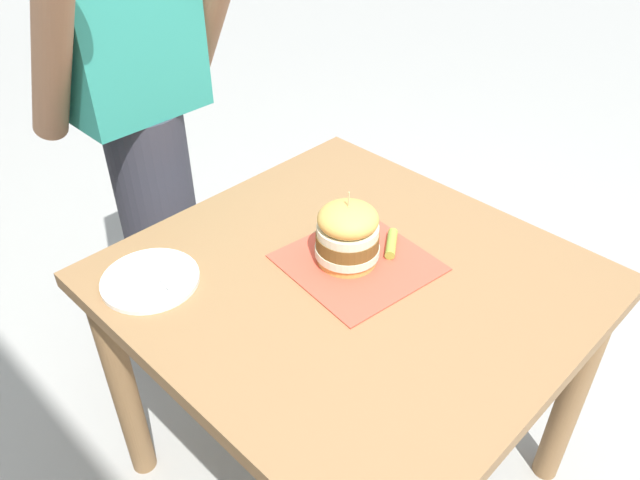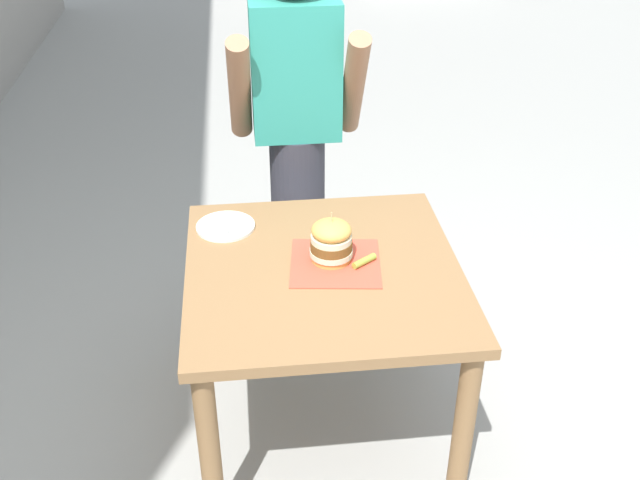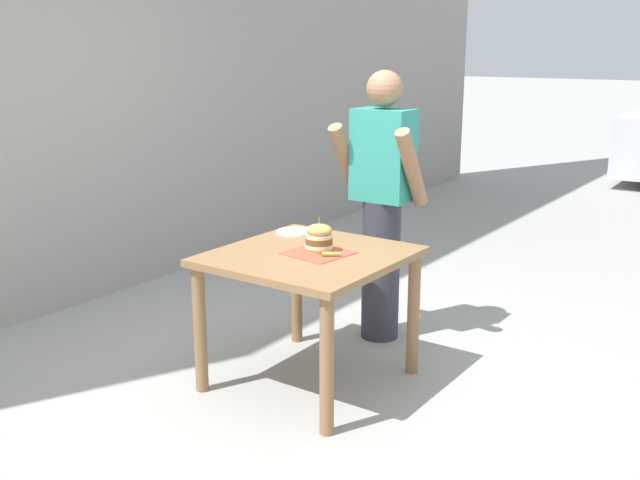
{
  "view_description": "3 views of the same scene",
  "coord_description": "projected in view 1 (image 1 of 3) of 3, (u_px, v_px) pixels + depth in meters",
  "views": [
    {
      "loc": [
        -0.83,
        -0.71,
        1.67
      ],
      "look_at": [
        0.0,
        0.1,
        0.8
      ],
      "focal_mm": 35.0,
      "sensor_mm": 36.0,
      "label": 1
    },
    {
      "loc": [
        -0.25,
        -2.13,
        2.18
      ],
      "look_at": [
        0.0,
        0.1,
        0.8
      ],
      "focal_mm": 42.0,
      "sensor_mm": 36.0,
      "label": 2
    },
    {
      "loc": [
        2.27,
        -3.14,
        1.83
      ],
      "look_at": [
        0.0,
        0.1,
        0.8
      ],
      "focal_mm": 42.0,
      "sensor_mm": 36.0,
      "label": 3
    }
  ],
  "objects": [
    {
      "name": "diner_across_table",
      "position": [
        141.0,
        116.0,
        1.78
      ],
      "size": [
        0.55,
        0.35,
        1.69
      ],
      "color": "#33333D",
      "rests_on": "ground"
    },
    {
      "name": "sandwich",
      "position": [
        348.0,
        234.0,
        1.42
      ],
      "size": [
        0.15,
        0.15,
        0.19
      ],
      "color": "gold",
      "rests_on": "serving_paper"
    },
    {
      "name": "side_plate_with_forks",
      "position": [
        150.0,
        280.0,
        1.4
      ],
      "size": [
        0.22,
        0.22,
        0.02
      ],
      "color": "white",
      "rests_on": "patio_table"
    },
    {
      "name": "serving_paper",
      "position": [
        358.0,
        263.0,
        1.46
      ],
      "size": [
        0.35,
        0.35,
        0.0
      ],
      "primitive_type": "cube",
      "rotation": [
        0.0,
        0.0,
        -0.12
      ],
      "color": "#D64C38",
      "rests_on": "patio_table"
    },
    {
      "name": "pickle_spear",
      "position": [
        391.0,
        243.0,
        1.49
      ],
      "size": [
        0.09,
        0.08,
        0.02
      ],
      "primitive_type": "cylinder",
      "rotation": [
        0.0,
        1.57,
        0.61
      ],
      "color": "#8EA83D",
      "rests_on": "serving_paper"
    },
    {
      "name": "patio_table",
      "position": [
        350.0,
        315.0,
        1.49
      ],
      "size": [
        0.95,
        0.99,
        0.75
      ],
      "color": "olive",
      "rests_on": "ground"
    },
    {
      "name": "ground_plane",
      "position": [
        344.0,
        467.0,
        1.87
      ],
      "size": [
        80.0,
        80.0,
        0.0
      ],
      "primitive_type": "plane",
      "color": "#9E9E99"
    }
  ]
}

